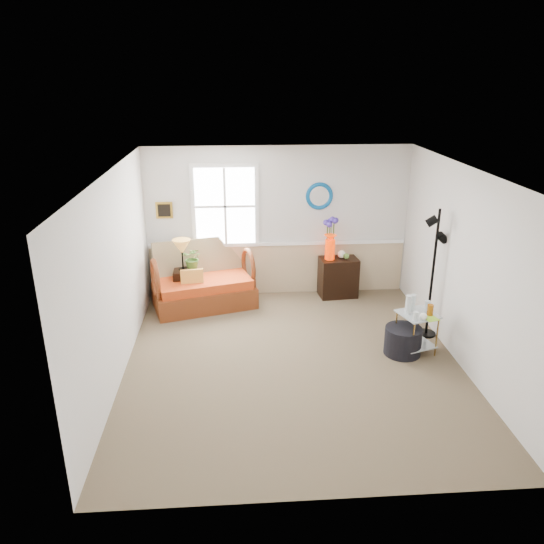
{
  "coord_description": "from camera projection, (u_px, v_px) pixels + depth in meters",
  "views": [
    {
      "loc": [
        -0.73,
        -6.31,
        3.7
      ],
      "look_at": [
        -0.24,
        0.56,
        1.11
      ],
      "focal_mm": 35.0,
      "sensor_mm": 36.0,
      "label": 1
    }
  ],
  "objects": [
    {
      "name": "wainscot",
      "position": [
        278.0,
        269.0,
        9.4
      ],
      "size": [
        4.46,
        0.02,
        0.9
      ],
      "primitive_type": "cube",
      "color": "tan",
      "rests_on": "walls"
    },
    {
      "name": "chair_rail",
      "position": [
        278.0,
        244.0,
        9.22
      ],
      "size": [
        4.46,
        0.04,
        0.06
      ],
      "primitive_type": "cube",
      "color": "white",
      "rests_on": "walls"
    },
    {
      "name": "window",
      "position": [
        225.0,
        206.0,
        8.92
      ],
      "size": [
        1.14,
        0.06,
        1.44
      ],
      "primitive_type": null,
      "color": "white",
      "rests_on": "walls"
    },
    {
      "name": "throw_pillow",
      "position": [
        192.0,
        281.0,
        8.63
      ],
      "size": [
        0.38,
        0.14,
        0.37
      ],
      "primitive_type": null,
      "rotation": [
        0.0,
        0.0,
        0.12
      ],
      "color": "#CA6913",
      "rests_on": "loveseat"
    },
    {
      "name": "ceiling",
      "position": [
        296.0,
        172.0,
        6.33
      ],
      "size": [
        4.5,
        5.0,
        0.01
      ],
      "primitive_type": "cube",
      "color": "white",
      "rests_on": "walls"
    },
    {
      "name": "picture",
      "position": [
        164.0,
        210.0,
        8.88
      ],
      "size": [
        0.28,
        0.03,
        0.28
      ],
      "primitive_type": "cube",
      "color": "#B88C2C",
      "rests_on": "walls"
    },
    {
      "name": "mirror",
      "position": [
        319.0,
        196.0,
        8.99
      ],
      "size": [
        0.47,
        0.07,
        0.47
      ],
      "primitive_type": "torus",
      "rotation": [
        1.57,
        0.0,
        0.0
      ],
      "color": "#085C9C",
      "rests_on": "walls"
    },
    {
      "name": "lamp_stand",
      "position": [
        186.0,
        288.0,
        8.91
      ],
      "size": [
        0.37,
        0.37,
        0.64
      ],
      "primitive_type": null,
      "rotation": [
        0.0,
        0.0,
        0.01
      ],
      "color": "black",
      "rests_on": "floor"
    },
    {
      "name": "floor_lamp",
      "position": [
        433.0,
        274.0,
        7.67
      ],
      "size": [
        0.32,
        0.32,
        1.95
      ],
      "primitive_type": null,
      "rotation": [
        0.0,
        0.0,
        -0.15
      ],
      "color": "black",
      "rests_on": "floor"
    },
    {
      "name": "flower_vase",
      "position": [
        330.0,
        239.0,
        9.02
      ],
      "size": [
        0.23,
        0.23,
        0.73
      ],
      "primitive_type": null,
      "rotation": [
        0.0,
        0.0,
        -0.09
      ],
      "color": "red",
      "rests_on": "cabinet"
    },
    {
      "name": "side_table",
      "position": [
        416.0,
        333.0,
        7.4
      ],
      "size": [
        0.59,
        0.59,
        0.6
      ],
      "primitive_type": null,
      "rotation": [
        0.0,
        0.0,
        0.31
      ],
      "color": "#AF8437",
      "rests_on": "floor"
    },
    {
      "name": "ottoman",
      "position": [
        403.0,
        341.0,
        7.4
      ],
      "size": [
        0.63,
        0.63,
        0.4
      ],
      "primitive_type": "cylinder",
      "rotation": [
        0.0,
        0.0,
        -0.27
      ],
      "color": "black",
      "rests_on": "floor"
    },
    {
      "name": "walls",
      "position": [
        294.0,
        273.0,
        6.78
      ],
      "size": [
        4.51,
        5.01,
        2.6
      ],
      "color": "silver",
      "rests_on": "floor"
    },
    {
      "name": "cabinet",
      "position": [
        338.0,
        277.0,
        9.3
      ],
      "size": [
        0.68,
        0.47,
        0.69
      ],
      "primitive_type": null,
      "rotation": [
        0.0,
        0.0,
        0.09
      ],
      "color": "black",
      "rests_on": "floor"
    },
    {
      "name": "loveseat",
      "position": [
        203.0,
        276.0,
        8.83
      ],
      "size": [
        1.83,
        1.34,
        1.07
      ],
      "primitive_type": null,
      "rotation": [
        0.0,
        0.0,
        0.28
      ],
      "color": "maroon",
      "rests_on": "floor"
    },
    {
      "name": "table_lamp",
      "position": [
        182.0,
        255.0,
        8.66
      ],
      "size": [
        0.33,
        0.33,
        0.54
      ],
      "primitive_type": null,
      "rotation": [
        0.0,
        0.0,
        -0.13
      ],
      "color": "gold",
      "rests_on": "lamp_stand"
    },
    {
      "name": "potted_plant",
      "position": [
        193.0,
        261.0,
        8.79
      ],
      "size": [
        0.44,
        0.46,
        0.3
      ],
      "primitive_type": "imported",
      "rotation": [
        0.0,
        0.0,
        -0.27
      ],
      "color": "#47722C",
      "rests_on": "lamp_stand"
    },
    {
      "name": "tabletop_items",
      "position": [
        421.0,
        306.0,
        7.21
      ],
      "size": [
        0.56,
        0.56,
        0.27
      ],
      "primitive_type": null,
      "rotation": [
        0.0,
        0.0,
        0.31
      ],
      "color": "silver",
      "rests_on": "side_table"
    },
    {
      "name": "floor",
      "position": [
        293.0,
        362.0,
        7.24
      ],
      "size": [
        4.5,
        5.0,
        0.01
      ],
      "primitive_type": "cube",
      "color": "#77644E",
      "rests_on": "ground"
    }
  ]
}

